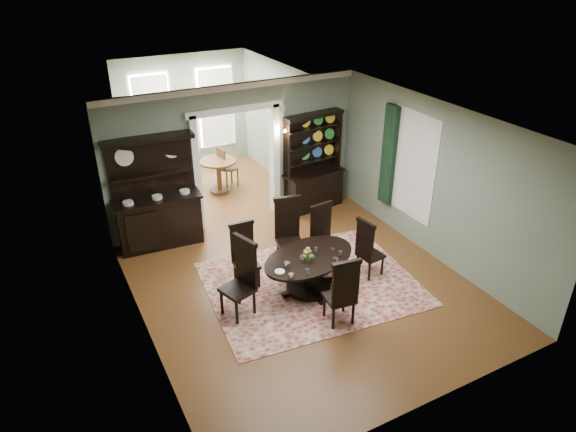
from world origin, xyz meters
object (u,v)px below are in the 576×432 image
at_px(dining_table, 309,267).
at_px(sideboard, 158,209).
at_px(welsh_dresser, 313,174).
at_px(parlor_table, 219,171).

distance_m(dining_table, sideboard, 3.36).
bearing_deg(welsh_dresser, sideboard, 174.74).
xyz_separation_m(sideboard, parlor_table, (1.95, 1.79, -0.25)).
bearing_deg(welsh_dresser, parlor_table, 126.95).
height_order(dining_table, sideboard, sideboard).
relative_size(sideboard, welsh_dresser, 1.02).
distance_m(sideboard, welsh_dresser, 3.57).
xyz_separation_m(sideboard, welsh_dresser, (3.57, 0.02, 0.01)).
height_order(sideboard, parlor_table, sideboard).
bearing_deg(dining_table, welsh_dresser, 44.81).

